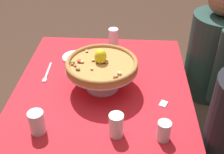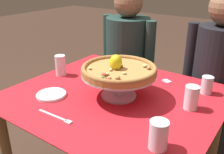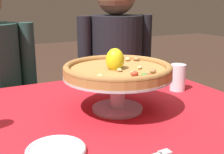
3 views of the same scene
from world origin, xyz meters
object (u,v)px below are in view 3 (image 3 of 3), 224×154
Objects in this scene: sugar_packet at (109,83)px; diner_right at (116,86)px; water_glass_side_right at (178,79)px; water_glass_back_right at (153,71)px; pizza at (118,69)px; pizza_stand at (118,86)px; side_plate at (56,150)px.

diner_right reaches higher than sugar_packet.
water_glass_back_right is (0.01, 0.21, -0.01)m from water_glass_side_right.
diner_right is (0.34, 0.66, -0.29)m from pizza.
pizza is 0.39m from sugar_packet.
pizza_stand reaches higher than side_plate.
sugar_packet is 0.04× the size of diner_right.
pizza is 0.39m from side_plate.
water_glass_side_right is (0.36, 0.10, -0.10)m from pizza.
water_glass_side_right is 0.21m from water_glass_back_right.
diner_right is (-0.02, 0.56, -0.18)m from water_glass_side_right.
pizza is at bearing -110.86° from sugar_packet.
water_glass_side_right is 0.33m from sugar_packet.
water_glass_back_right is 0.84m from side_plate.
water_glass_side_right is at bearing -45.86° from sugar_packet.
sugar_packet is (0.13, 0.34, -0.15)m from pizza.
pizza is 0.80m from diner_right.
water_glass_back_right is at bearing -85.19° from diner_right.
diner_right is at bearing 94.81° from water_glass_back_right.
sugar_packet is at bearing -122.89° from diner_right.
pizza_stand is 0.37m from side_plate.
water_glass_back_right is at bearing -5.35° from sugar_packet.
water_glass_side_right reaches higher than side_plate.
water_glass_back_right is 0.61× the size of side_plate.
pizza is at bearing -119.17° from pizza_stand.
pizza_stand is at bearing 34.51° from side_plate.
side_plate is at bearing -126.24° from diner_right.
water_glass_back_right is 1.96× the size of sugar_packet.
diner_right is at bearing 62.90° from pizza.
pizza_stand is 0.06m from pizza.
pizza is 0.39m from water_glass_side_right.
water_glass_side_right is (0.36, 0.10, -0.04)m from pizza_stand.
pizza is 3.98× the size of water_glass_back_right.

